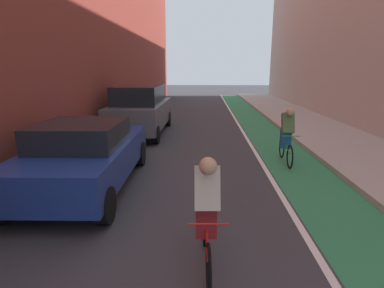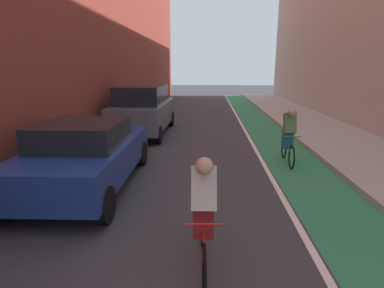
% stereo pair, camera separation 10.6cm
% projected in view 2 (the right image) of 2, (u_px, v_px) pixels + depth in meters
% --- Properties ---
extents(ground_plane, '(84.72, 84.72, 0.00)m').
position_uv_depth(ground_plane, '(202.00, 144.00, 10.95)').
color(ground_plane, '#38383D').
extents(bike_lane_paint, '(1.60, 38.51, 0.00)m').
position_uv_depth(bike_lane_paint, '(268.00, 133.00, 12.73)').
color(bike_lane_paint, '#2D8451').
rests_on(bike_lane_paint, ground).
extents(lane_divider_stripe, '(0.12, 38.51, 0.00)m').
position_uv_depth(lane_divider_stripe, '(247.00, 133.00, 12.79)').
color(lane_divider_stripe, white).
rests_on(lane_divider_stripe, ground).
extents(sidewalk_right, '(3.18, 38.51, 0.14)m').
position_uv_depth(sidewalk_right, '(327.00, 133.00, 12.58)').
color(sidewalk_right, '#A8A59E').
rests_on(sidewalk_right, ground).
extents(parked_sedan_blue, '(2.07, 4.45, 1.53)m').
position_uv_depth(parked_sedan_blue, '(87.00, 154.00, 6.74)').
color(parked_sedan_blue, navy).
rests_on(parked_sedan_blue, ground).
extents(parked_suv_gray, '(1.97, 4.74, 1.98)m').
position_uv_depth(parked_suv_gray, '(144.00, 109.00, 12.47)').
color(parked_suv_gray, '#595B60').
rests_on(parked_suv_gray, ground).
extents(cyclist_mid, '(0.48, 1.67, 1.59)m').
position_uv_depth(cyclist_mid, '(203.00, 208.00, 3.99)').
color(cyclist_mid, black).
rests_on(cyclist_mid, ground).
extents(cyclist_trailing, '(0.48, 1.70, 1.60)m').
position_uv_depth(cyclist_trailing, '(289.00, 134.00, 8.54)').
color(cyclist_trailing, black).
rests_on(cyclist_trailing, ground).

